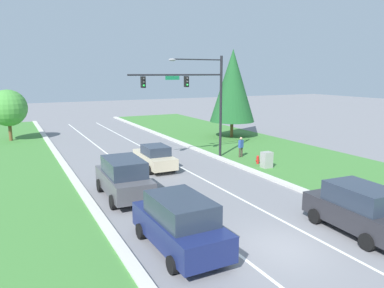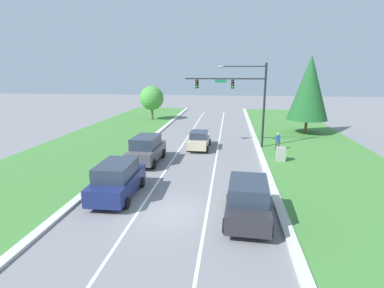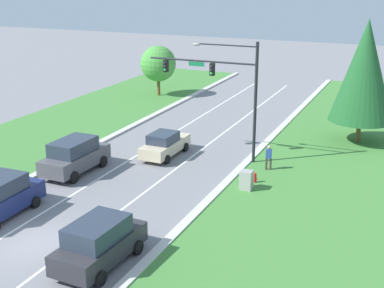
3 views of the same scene
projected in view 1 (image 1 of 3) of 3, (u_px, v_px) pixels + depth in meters
ground_plane at (281, 247)px, 14.54m from camera, size 160.00×160.00×0.00m
curb_strip_right at (379, 220)px, 17.01m from camera, size 0.50×90.00×0.15m
curb_strip_left at (143, 281)px, 12.04m from camera, size 0.50×90.00×0.15m
lane_stripe_inner_left at (243, 257)px, 13.74m from camera, size 0.14×81.00×0.01m
lane_stripe_inner_right at (316, 238)px, 15.33m from camera, size 0.14×81.00×0.01m
traffic_signal_mast at (197, 91)px, 28.16m from camera, size 7.58×0.41×7.97m
graphite_suv at (124, 178)px, 20.17m from camera, size 2.30×5.01×2.18m
champagne_sedan at (155, 157)px, 26.36m from camera, size 1.99×4.64×1.69m
charcoal_suv at (359, 209)px, 15.76m from camera, size 2.39×4.69×2.07m
navy_suv at (180, 223)px, 14.24m from camera, size 2.33×5.02×2.09m
utility_cabinet at (267, 160)px, 26.36m from camera, size 0.70×0.60×1.21m
pedestrian at (241, 146)px, 29.63m from camera, size 0.43×0.32×1.69m
fire_hydrant at (258, 160)px, 27.55m from camera, size 0.34×0.20×0.70m
conifer_near_right_tree at (233, 86)px, 38.02m from camera, size 4.57×4.57×9.04m
oak_near_left_tree at (8, 108)px, 36.40m from camera, size 3.57×3.57×5.10m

